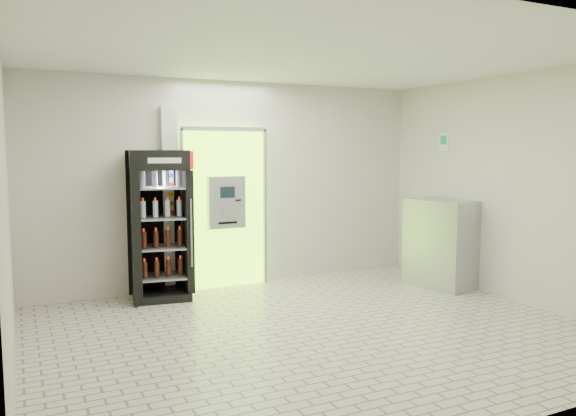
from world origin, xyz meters
TOP-DOWN VIEW (x-y plane):
  - ground at (0.00, 0.00)m, footprint 6.00×6.00m
  - room_shell at (0.00, 0.00)m, footprint 6.00×6.00m
  - atm_assembly at (-0.20, 2.41)m, footprint 1.30×0.24m
  - pillar at (-0.98, 2.45)m, footprint 0.22×0.11m
  - beverage_cooler at (-1.20, 2.17)m, footprint 0.84×0.79m
  - steel_cabinet at (2.67, 1.02)m, footprint 0.83×1.07m
  - exit_sign at (2.99, 1.40)m, footprint 0.02×0.22m

SIDE VIEW (x-z plane):
  - ground at x=0.00m, z-range 0.00..0.00m
  - steel_cabinet at x=2.67m, z-range 0.00..1.28m
  - beverage_cooler at x=-1.20m, z-range -0.04..1.96m
  - atm_assembly at x=-0.20m, z-range 0.01..2.34m
  - pillar at x=-0.98m, z-range 0.00..2.60m
  - room_shell at x=0.00m, z-range -1.16..4.84m
  - exit_sign at x=2.99m, z-range 1.99..2.25m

